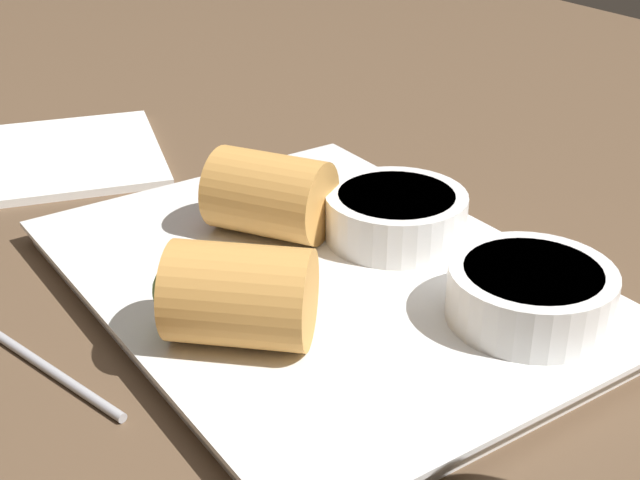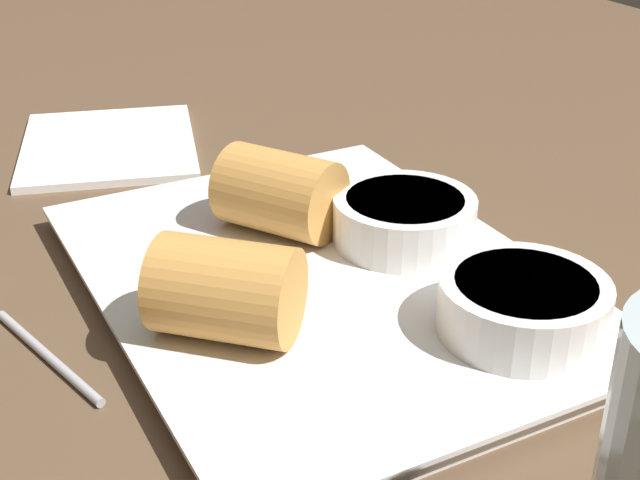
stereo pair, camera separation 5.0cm
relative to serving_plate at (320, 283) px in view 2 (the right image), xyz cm
name	(u,v)px [view 2 (the right image)]	position (x,y,z in cm)	size (l,w,h in cm)	color
table_surface	(312,312)	(0.03, -0.52, -1.76)	(180.00, 140.00, 2.00)	brown
serving_plate	(320,283)	(0.00, 0.00, 0.00)	(31.91, 24.11, 1.50)	white
roll_front_left	(217,289)	(3.11, -7.34, 3.28)	(8.46, 8.54, 5.07)	#D19347
roll_front_right	(273,191)	(-6.14, 0.03, 3.28)	(8.59, 8.00, 5.07)	#D19347
dipping_bowl_near	(404,218)	(-1.02, 6.21, 2.29)	(8.56, 8.56, 2.85)	white
dipping_bowl_far	(523,304)	(10.03, 6.17, 2.29)	(8.56, 8.56, 2.85)	white
napkin	(109,145)	(-27.89, -4.39, -0.46)	(18.94, 17.34, 0.60)	white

